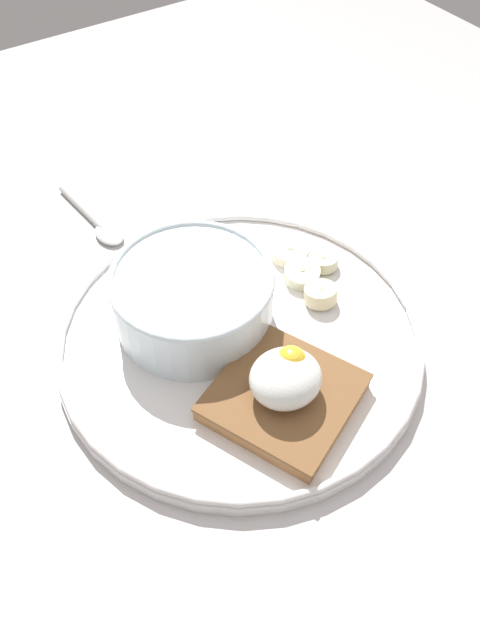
% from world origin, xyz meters
% --- Properties ---
extents(ground_plane, '(1.20, 1.20, 0.02)m').
position_xyz_m(ground_plane, '(0.00, 0.00, 0.01)').
color(ground_plane, beige).
rests_on(ground_plane, ground).
extents(plate, '(0.30, 0.30, 0.02)m').
position_xyz_m(plate, '(0.00, 0.00, 0.03)').
color(plate, white).
rests_on(plate, ground_plane).
extents(oatmeal_bowl, '(0.13, 0.13, 0.05)m').
position_xyz_m(oatmeal_bowl, '(0.02, -0.04, 0.06)').
color(oatmeal_bowl, white).
rests_on(oatmeal_bowl, plate).
extents(toast_slice, '(0.13, 0.13, 0.02)m').
position_xyz_m(toast_slice, '(0.01, 0.07, 0.04)').
color(toast_slice, brown).
rests_on(toast_slice, plate).
extents(poached_egg, '(0.05, 0.05, 0.04)m').
position_xyz_m(poached_egg, '(0.01, 0.07, 0.06)').
color(poached_egg, white).
rests_on(poached_egg, toast_slice).
extents(banana_slice_front, '(0.04, 0.04, 0.01)m').
position_xyz_m(banana_slice_front, '(-0.08, -0.02, 0.04)').
color(banana_slice_front, '#F0EEC5').
rests_on(banana_slice_front, plate).
extents(banana_slice_left, '(0.04, 0.04, 0.01)m').
position_xyz_m(banana_slice_left, '(-0.09, -0.05, 0.04)').
color(banana_slice_left, '#F5E2BE').
rests_on(banana_slice_left, plate).
extents(banana_slice_back, '(0.03, 0.03, 0.02)m').
position_xyz_m(banana_slice_back, '(-0.08, 0.01, 0.04)').
color(banana_slice_back, beige).
rests_on(banana_slice_back, plate).
extents(banana_slice_right, '(0.04, 0.04, 0.01)m').
position_xyz_m(banana_slice_right, '(-0.11, -0.03, 0.04)').
color(banana_slice_right, beige).
rests_on(banana_slice_right, plate).
extents(spoon, '(0.03, 0.11, 0.01)m').
position_xyz_m(spoon, '(0.04, -0.20, 0.02)').
color(spoon, silver).
rests_on(spoon, ground_plane).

